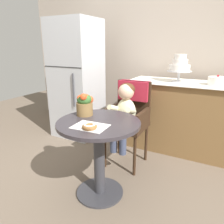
# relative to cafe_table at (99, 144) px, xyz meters

# --- Properties ---
(ground_plane) EXTENTS (8.00, 8.00, 0.00)m
(ground_plane) POSITION_rel_cafe_table_xyz_m (0.00, 0.00, -0.51)
(ground_plane) COLOR #6B5B4C
(back_wall) EXTENTS (4.80, 0.10, 2.70)m
(back_wall) POSITION_rel_cafe_table_xyz_m (0.00, 1.85, 0.84)
(back_wall) COLOR #B2A393
(back_wall) RESTS_ON ground
(cafe_table) EXTENTS (0.72, 0.72, 0.72)m
(cafe_table) POSITION_rel_cafe_table_xyz_m (0.00, 0.00, 0.00)
(cafe_table) COLOR #332D33
(cafe_table) RESTS_ON ground
(wicker_chair) EXTENTS (0.42, 0.45, 0.95)m
(wicker_chair) POSITION_rel_cafe_table_xyz_m (-0.01, 0.70, 0.13)
(wicker_chair) COLOR #332114
(wicker_chair) RESTS_ON ground
(seated_child) EXTENTS (0.27, 0.32, 0.73)m
(seated_child) POSITION_rel_cafe_table_xyz_m (-0.01, 0.55, 0.17)
(seated_child) COLOR beige
(seated_child) RESTS_ON ground
(paper_napkin) EXTENTS (0.28, 0.22, 0.00)m
(paper_napkin) POSITION_rel_cafe_table_xyz_m (0.01, -0.14, 0.21)
(paper_napkin) COLOR white
(paper_napkin) RESTS_ON cafe_table
(donut_front) EXTENTS (0.12, 0.12, 0.04)m
(donut_front) POSITION_rel_cafe_table_xyz_m (0.03, -0.18, 0.24)
(donut_front) COLOR #936033
(donut_front) RESTS_ON cafe_table
(flower_vase) EXTENTS (0.15, 0.16, 0.22)m
(flower_vase) POSITION_rel_cafe_table_xyz_m (-0.20, 0.09, 0.32)
(flower_vase) COLOR brown
(flower_vase) RESTS_ON cafe_table
(display_counter) EXTENTS (1.56, 0.62, 0.90)m
(display_counter) POSITION_rel_cafe_table_xyz_m (0.55, 1.30, -0.05)
(display_counter) COLOR olive
(display_counter) RESTS_ON ground
(tiered_cake_stand) EXTENTS (0.30, 0.30, 0.34)m
(tiered_cake_stand) POSITION_rel_cafe_table_xyz_m (0.38, 1.30, 0.59)
(tiered_cake_stand) COLOR silver
(tiered_cake_stand) RESTS_ON display_counter
(round_layer_cake) EXTENTS (0.21, 0.21, 0.12)m
(round_layer_cake) POSITION_rel_cafe_table_xyz_m (0.82, 1.27, 0.44)
(round_layer_cake) COLOR white
(round_layer_cake) RESTS_ON display_counter
(refrigerator) EXTENTS (0.64, 0.63, 1.70)m
(refrigerator) POSITION_rel_cafe_table_xyz_m (-1.05, 1.10, 0.34)
(refrigerator) COLOR #B7BABF
(refrigerator) RESTS_ON ground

